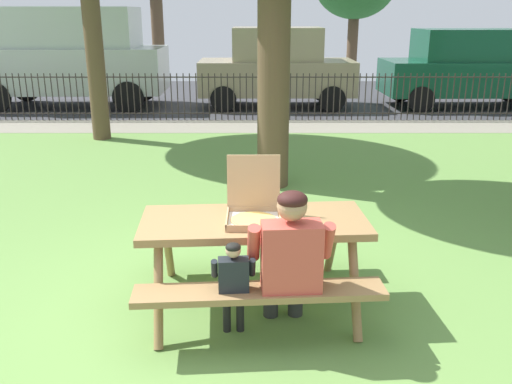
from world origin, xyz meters
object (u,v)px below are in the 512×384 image
at_px(pizza_box_open, 251,208).
at_px(adult_at_table, 287,258).
at_px(parked_car_left, 274,67).
at_px(picnic_table_foreground, 252,239).
at_px(child_at_table, 231,281).
at_px(parked_car_far_left, 68,55).
at_px(parked_car_center, 468,67).

xyz_separation_m(pizza_box_open, adult_at_table, (0.26, -0.48, -0.20)).
bearing_deg(parked_car_left, picnic_table_foreground, -93.08).
bearing_deg(adult_at_table, child_at_table, -171.82).
height_order(adult_at_table, parked_car_left, parked_car_left).
height_order(pizza_box_open, child_at_table, pizza_box_open).
bearing_deg(child_at_table, adult_at_table, 8.18).
relative_size(adult_at_table, child_at_table, 1.44).
distance_m(parked_car_far_left, parked_car_center, 10.14).
xyz_separation_m(child_at_table, parked_car_far_left, (-4.53, 10.65, 0.80)).
xyz_separation_m(adult_at_table, parked_car_left, (0.29, 10.59, 0.35)).
distance_m(adult_at_table, parked_car_center, 11.81).
xyz_separation_m(picnic_table_foreground, pizza_box_open, (-0.00, -0.00, 0.26)).
height_order(pizza_box_open, parked_car_center, parked_car_center).
distance_m(pizza_box_open, parked_car_left, 10.12).
bearing_deg(picnic_table_foreground, child_at_table, -105.20).
bearing_deg(pizza_box_open, adult_at_table, -61.82).
distance_m(picnic_table_foreground, pizza_box_open, 0.26).
height_order(pizza_box_open, parked_car_left, parked_car_left).
bearing_deg(pizza_box_open, picnic_table_foreground, 6.24).
xyz_separation_m(picnic_table_foreground, parked_car_left, (0.54, 10.11, 0.41)).
bearing_deg(child_at_table, parked_car_center, 62.21).
bearing_deg(pizza_box_open, parked_car_far_left, 114.81).
xyz_separation_m(adult_at_table, parked_car_center, (5.21, 10.59, 0.35)).
bearing_deg(parked_car_far_left, adult_at_table, -65.04).
relative_size(child_at_table, parked_car_left, 0.21).
relative_size(pizza_box_open, parked_car_far_left, 0.10).
xyz_separation_m(pizza_box_open, parked_car_left, (0.55, 10.11, 0.15)).
bearing_deg(pizza_box_open, child_at_table, -104.80).
bearing_deg(parked_car_center, parked_car_far_left, 180.00).
xyz_separation_m(adult_at_table, child_at_table, (-0.40, -0.06, -0.15)).
bearing_deg(parked_car_left, parked_car_far_left, 180.00).
bearing_deg(picnic_table_foreground, adult_at_table, -62.23).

